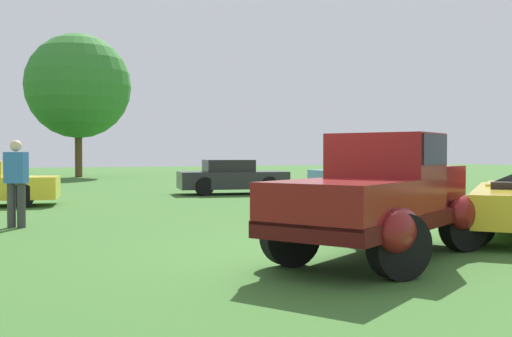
{
  "coord_description": "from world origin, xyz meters",
  "views": [
    {
      "loc": [
        -4.74,
        -6.99,
        1.42
      ],
      "look_at": [
        -0.21,
        2.5,
        1.17
      ],
      "focal_mm": 42.29,
      "sensor_mm": 36.0,
      "label": 1
    }
  ],
  "objects_px": {
    "feature_pickup_truck": "(383,195)",
    "show_car_charcoal": "(232,177)",
    "spectator_near_truck": "(16,180)",
    "show_car_skyblue": "(360,175)"
  },
  "relations": [
    {
      "from": "show_car_skyblue",
      "to": "spectator_near_truck",
      "type": "relative_size",
      "value": 2.37
    },
    {
      "from": "show_car_charcoal",
      "to": "spectator_near_truck",
      "type": "relative_size",
      "value": 2.4
    },
    {
      "from": "show_car_charcoal",
      "to": "spectator_near_truck",
      "type": "distance_m",
      "value": 10.54
    },
    {
      "from": "feature_pickup_truck",
      "to": "spectator_near_truck",
      "type": "distance_m",
      "value": 7.21
    },
    {
      "from": "feature_pickup_truck",
      "to": "show_car_skyblue",
      "type": "bearing_deg",
      "value": 55.67
    },
    {
      "from": "spectator_near_truck",
      "to": "feature_pickup_truck",
      "type": "bearing_deg",
      "value": -53.94
    },
    {
      "from": "spectator_near_truck",
      "to": "show_car_charcoal",
      "type": "bearing_deg",
      "value": 43.54
    },
    {
      "from": "feature_pickup_truck",
      "to": "spectator_near_truck",
      "type": "bearing_deg",
      "value": 126.06
    },
    {
      "from": "feature_pickup_truck",
      "to": "show_car_charcoal",
      "type": "distance_m",
      "value": 13.52
    },
    {
      "from": "feature_pickup_truck",
      "to": "spectator_near_truck",
      "type": "xyz_separation_m",
      "value": [
        -4.24,
        5.83,
        0.05
      ]
    }
  ]
}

